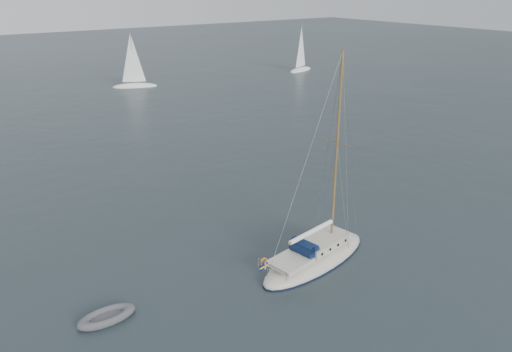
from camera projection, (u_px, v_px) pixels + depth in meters
ground at (242, 269)px, 28.14m from camera, size 300.00×300.00×0.00m
sailboat at (316, 247)px, 28.50m from camera, size 8.70×2.61×12.39m
dinghy at (107, 317)px, 23.81m from camera, size 2.85×1.29×0.41m
distant_yacht_c at (133, 62)px, 74.87m from camera, size 6.64×3.54×8.80m
distant_yacht_b at (301, 50)px, 88.83m from camera, size 6.39×3.41×8.46m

